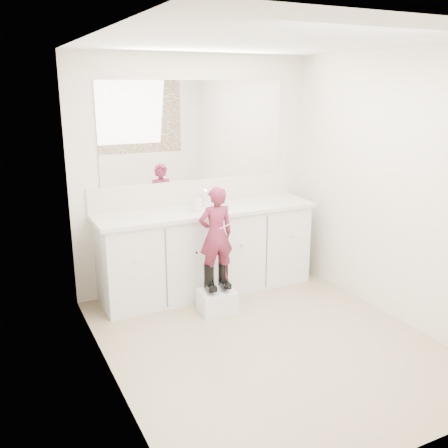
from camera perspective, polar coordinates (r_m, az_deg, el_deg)
floor at (r=4.35m, az=5.00°, el=-13.20°), size 3.00×3.00×0.00m
ceiling at (r=3.83m, az=5.90°, el=20.11°), size 3.00×3.00×0.00m
wall_back at (r=5.23m, az=-3.25°, el=5.74°), size 2.60×0.00×2.60m
wall_front at (r=2.81m, az=21.66°, el=-4.11°), size 2.60×0.00×2.60m
wall_left at (r=3.44m, az=-13.38°, el=0.09°), size 0.00×3.00×3.00m
wall_right at (r=4.72m, az=19.01°, el=3.84°), size 0.00×3.00×3.00m
vanity_cabinet at (r=5.18m, az=-1.92°, el=-3.21°), size 2.20×0.55×0.85m
countertop at (r=5.04m, az=-1.90°, el=1.54°), size 2.28×0.58×0.04m
backsplash at (r=5.25m, az=-3.16°, el=3.73°), size 2.28×0.03×0.25m
mirror at (r=5.16m, az=-3.28°, el=10.54°), size 2.00×0.02×1.00m
dot_panel at (r=2.71m, az=22.46°, el=4.97°), size 2.00×0.01×1.20m
faucet at (r=5.17m, az=-2.66°, el=2.69°), size 0.08×0.08×0.10m
cup at (r=5.13m, az=-0.17°, el=2.55°), size 0.12×0.12×0.09m
soap_bottle at (r=4.92m, az=-3.16°, el=2.58°), size 0.11×0.11×0.20m
step_stool at (r=4.81m, az=-0.79°, el=-8.79°), size 0.35×0.30×0.21m
boot_left at (r=4.70m, az=-1.74°, el=-6.16°), size 0.12×0.19×0.28m
boot_right at (r=4.76m, az=-0.09°, el=-5.87°), size 0.12×0.19×0.28m
toddler at (r=4.60m, az=-0.93°, el=-1.22°), size 0.35×0.24×0.90m
toothbrush at (r=4.53m, az=0.30°, el=-0.18°), size 0.14×0.02×0.06m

